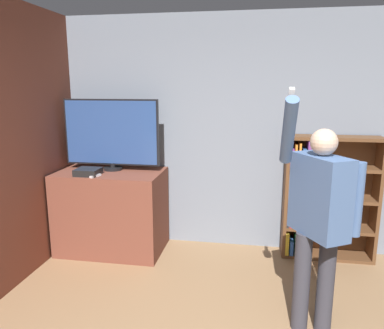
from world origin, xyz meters
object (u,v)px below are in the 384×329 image
game_console (88,172)px  person (319,213)px  television (111,134)px  bookshelf (321,199)px

game_console → person: bearing=-22.7°
television → game_console: bearing=-120.3°
game_console → person: person is taller
game_console → bookshelf: (2.54, 0.44, -0.31)m
television → person: bearing=-30.6°
bookshelf → game_console: bearing=-170.3°
television → game_console: 0.51m
television → bookshelf: size_ratio=0.80×
game_console → bookshelf: bearing=9.7°
person → game_console: bearing=-143.2°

